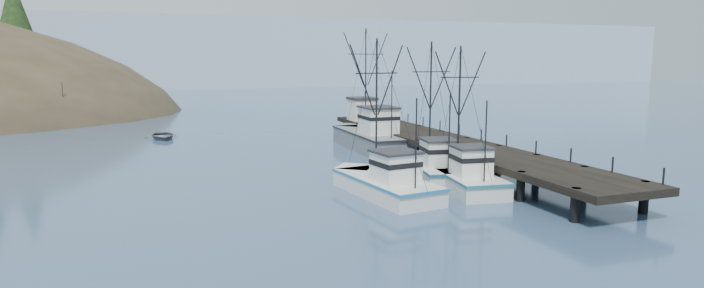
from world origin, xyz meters
name	(u,v)px	position (x,y,z in m)	size (l,w,h in m)	color
ground	(365,223)	(0.00, 0.00, 0.00)	(400.00, 400.00, 0.00)	#304A6C
pier	(443,142)	(14.00, 16.00, 1.69)	(6.00, 44.00, 2.00)	black
distant_ridge	(216,86)	(10.00, 170.00, 0.00)	(360.00, 40.00, 26.00)	#9EB2C6
distant_ridge_far	(63,87)	(-40.00, 185.00, 0.00)	(180.00, 25.00, 18.00)	silver
trawler_near	(462,177)	(9.81, 5.66, 0.82)	(4.60, 10.38, 10.58)	silver
trawler_mid	(383,183)	(3.62, 5.81, 0.82)	(4.96, 11.20, 11.04)	silver
trawler_far	(433,167)	(9.52, 9.63, 0.82)	(5.12, 10.75, 11.01)	silver
work_vessel	(371,137)	(10.17, 24.45, 1.23)	(4.65, 15.23, 12.84)	slate
pier_shed	(362,109)	(12.50, 33.03, 3.42)	(3.00, 3.20, 2.80)	silver
pickup_truck	(379,113)	(15.19, 34.00, 2.70)	(2.31, 5.02, 1.39)	silver
motorboat	(163,139)	(-10.24, 39.45, 0.00)	(3.72, 5.21, 1.08)	#51565A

